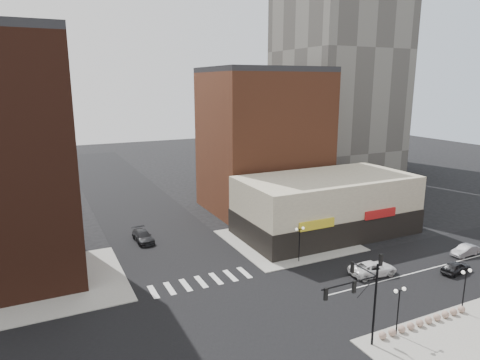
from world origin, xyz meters
TOP-DOWN VIEW (x-y plane):
  - ground at (0.00, 0.00)m, footprint 240.00×240.00m
  - road_ew at (0.00, 0.00)m, footprint 200.00×14.00m
  - road_ns at (0.00, 0.00)m, footprint 14.00×200.00m
  - sidewalk_nw at (-14.50, 14.50)m, footprint 15.00×15.00m
  - sidewalk_ne at (14.50, 14.50)m, footprint 15.00×15.00m
  - building_ne_midrise at (19.00, 29.50)m, footprint 18.00×15.00m
  - building_ne_row at (21.00, 15.00)m, footprint 24.20×12.20m
  - traffic_signal at (7.24, -7.83)m, footprint 5.59×3.09m
  - street_lamp_se_a at (11.00, -8.00)m, footprint 1.22×0.32m
  - street_lamp_se_b at (19.00, -8.00)m, footprint 1.22×0.32m
  - street_lamp_ne at (12.00, 8.00)m, footprint 1.22×0.32m
  - bollard_row at (14.23, -8.00)m, footprint 10.08×0.63m
  - white_suv at (17.36, 1.64)m, footprint 5.51×2.88m
  - dark_sedan_east at (25.94, -1.95)m, footprint 4.08×2.06m
  - silver_sedan at (31.27, 0.89)m, footprint 3.93×1.53m
  - dark_sedan_north at (-2.81, 22.51)m, footprint 2.25×5.10m

SIDE VIEW (x-z plane):
  - ground at x=0.00m, z-range 0.00..0.00m
  - road_ew at x=0.00m, z-range 0.00..0.02m
  - road_ns at x=0.00m, z-range 0.00..0.02m
  - sidewalk_nw at x=-14.50m, z-range 0.00..0.12m
  - sidewalk_ne at x=14.50m, z-range 0.00..0.12m
  - bollard_row at x=14.23m, z-range 0.12..0.75m
  - silver_sedan at x=31.27m, z-range 0.00..1.27m
  - dark_sedan_east at x=25.94m, z-range 0.00..1.33m
  - dark_sedan_north at x=-2.81m, z-range 0.00..1.46m
  - white_suv at x=17.36m, z-range 0.00..1.48m
  - street_lamp_se_a at x=11.00m, z-range 1.21..5.37m
  - street_lamp_se_b at x=19.00m, z-range 1.21..5.37m
  - street_lamp_ne at x=12.00m, z-range 1.21..5.37m
  - building_ne_row at x=21.00m, z-range -0.70..7.30m
  - traffic_signal at x=7.24m, z-range 1.07..8.85m
  - building_ne_midrise at x=19.00m, z-range 0.00..22.00m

